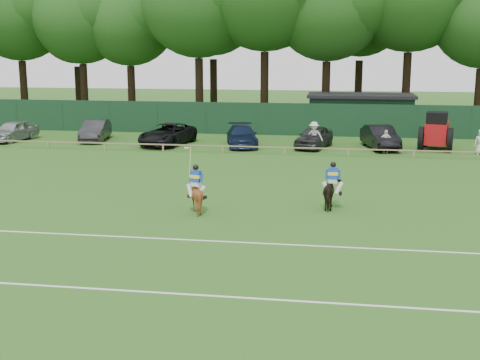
% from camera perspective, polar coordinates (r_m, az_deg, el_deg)
% --- Properties ---
extents(ground, '(160.00, 160.00, 0.00)m').
position_cam_1_polar(ground, '(23.74, -2.34, -4.73)').
color(ground, '#1E4C14').
rests_on(ground, ground).
extents(horse_dark, '(0.79, 1.69, 1.41)m').
position_cam_1_polar(horse_dark, '(27.34, 8.21, -1.10)').
color(horse_dark, black).
rests_on(horse_dark, ground).
extents(horse_chestnut, '(1.48, 1.57, 1.41)m').
position_cam_1_polar(horse_chestnut, '(26.54, -3.93, -1.40)').
color(horse_chestnut, brown).
rests_on(horse_chestnut, ground).
extents(sedan_silver, '(2.50, 4.60, 1.49)m').
position_cam_1_polar(sedan_silver, '(49.63, -19.52, 4.15)').
color(sedan_silver, '#A5A7AA').
rests_on(sedan_silver, ground).
extents(sedan_grey, '(2.36, 4.77, 1.50)m').
position_cam_1_polar(sedan_grey, '(48.04, -12.74, 4.32)').
color(sedan_grey, '#29292B').
rests_on(sedan_grey, ground).
extents(suv_black, '(3.48, 5.73, 1.49)m').
position_cam_1_polar(suv_black, '(45.18, -6.46, 4.06)').
color(suv_black, black).
rests_on(suv_black, ground).
extents(sedan_navy, '(3.00, 5.21, 1.42)m').
position_cam_1_polar(sedan_navy, '(44.28, 0.17, 3.94)').
color(sedan_navy, '#121D39').
rests_on(sedan_navy, ground).
extents(hatch_grey, '(2.81, 4.65, 1.48)m').
position_cam_1_polar(hatch_grey, '(43.81, 6.60, 3.82)').
color(hatch_grey, '#2D2D2F').
rests_on(hatch_grey, ground).
extents(estate_black, '(2.65, 4.94, 1.55)m').
position_cam_1_polar(estate_black, '(44.18, 12.36, 3.73)').
color(estate_black, black).
rests_on(estate_black, ground).
extents(spectator_left, '(1.33, 0.92, 1.88)m').
position_cam_1_polar(spectator_left, '(42.93, 6.59, 3.92)').
color(spectator_left, beige).
rests_on(spectator_left, ground).
extents(spectator_mid, '(0.89, 0.41, 1.49)m').
position_cam_1_polar(spectator_mid, '(42.55, 12.82, 3.37)').
color(spectator_mid, white).
rests_on(spectator_mid, ground).
extents(rider_dark, '(0.94, 0.37, 1.41)m').
position_cam_1_polar(rider_dark, '(27.19, 8.25, 0.27)').
color(rider_dark, silver).
rests_on(rider_dark, ground).
extents(rider_chestnut, '(0.92, 0.74, 2.05)m').
position_cam_1_polar(rider_chestnut, '(26.39, -3.97, 0.02)').
color(rider_chestnut, silver).
rests_on(rider_chestnut, ground).
extents(pitch_lines, '(60.00, 5.10, 0.01)m').
position_cam_1_polar(pitch_lines, '(20.48, -4.27, -7.45)').
color(pitch_lines, silver).
rests_on(pitch_lines, ground).
extents(pitch_rail, '(62.10, 0.10, 0.50)m').
position_cam_1_polar(pitch_rail, '(41.05, 2.60, 2.93)').
color(pitch_rail, '#997F5B').
rests_on(pitch_rail, ground).
extents(perimeter_fence, '(92.08, 0.08, 2.50)m').
position_cam_1_polar(perimeter_fence, '(49.82, 3.78, 5.41)').
color(perimeter_fence, '#14351E').
rests_on(perimeter_fence, ground).
extents(utility_shed, '(8.40, 4.40, 3.04)m').
position_cam_1_polar(utility_shed, '(52.59, 10.65, 5.88)').
color(utility_shed, '#14331E').
rests_on(utility_shed, ground).
extents(tree_row, '(96.00, 12.00, 21.00)m').
position_cam_1_polar(tree_row, '(57.76, 6.49, 4.99)').
color(tree_row, '#26561C').
rests_on(tree_row, ground).
extents(tractor, '(2.60, 3.39, 2.56)m').
position_cam_1_polar(tractor, '(44.44, 17.06, 4.10)').
color(tractor, '#A40F13').
rests_on(tractor, ground).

